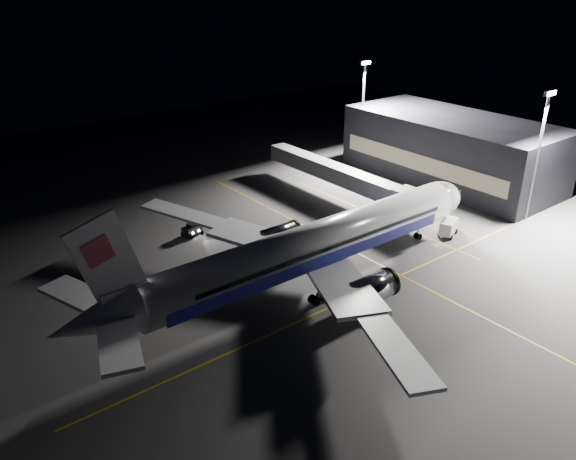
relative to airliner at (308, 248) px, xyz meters
The scene contains 14 objects.
ground 5.27m from the airliner, ahead, with size 200.00×200.00×0.00m, color #4C4C4F.
guide_line_main 12.22m from the airliner, ahead, with size 0.25×80.00×0.01m, color gold.
guide_line_cross 7.99m from the airliner, 79.83° to the right, with size 70.00×0.25×0.01m, color gold.
guide_line_side 25.67m from the airliner, 23.43° to the left, with size 0.25×40.00×0.01m, color gold.
airliner is the anchor object (origin of this frame).
terminal 49.10m from the airliner, 16.57° to the left, with size 18.12×40.00×12.00m.
jet_bridge 29.31m from the airliner, 38.04° to the left, with size 3.60×34.40×6.30m.
floodlight_mast_north 52.56m from the airliner, 37.91° to the left, with size 2.40×0.68×20.70m.
floodlight_mast_south 42.13m from the airliner, ahead, with size 2.40×0.67×20.70m.
service_truck 26.90m from the airliner, ahead, with size 5.11×3.48×2.44m.
baggage_tug 22.85m from the airliner, 101.67° to the left, with size 3.14×2.71×2.00m.
safety_cone_a 7.28m from the airliner, 47.22° to the left, with size 0.44×0.44×0.66m, color orange.
safety_cone_b 15.16m from the airliner, 102.64° to the left, with size 0.38×0.38×0.56m, color orange.
safety_cone_c 7.27m from the airliner, 69.93° to the left, with size 0.42×0.42×0.63m, color orange.
Camera 1 is at (-41.78, -47.80, 36.71)m, focal length 35.00 mm.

